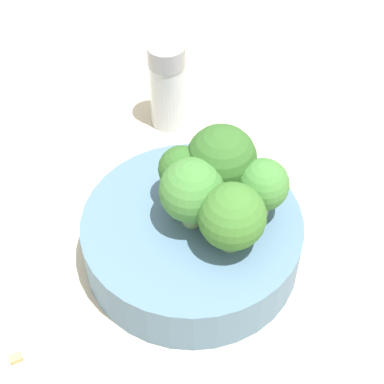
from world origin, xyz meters
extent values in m
plane|color=beige|center=(0.00, 0.00, 0.00)|extent=(3.00, 3.00, 0.00)
cylinder|color=slate|center=(0.00, 0.00, 0.02)|extent=(0.15, 0.15, 0.04)
cylinder|color=#8EB770|center=(0.00, 0.00, 0.05)|extent=(0.02, 0.02, 0.02)
sphere|color=#3D7533|center=(0.00, 0.00, 0.07)|extent=(0.04, 0.04, 0.04)
cylinder|color=#8EB770|center=(0.01, -0.03, 0.05)|extent=(0.02, 0.02, 0.03)
sphere|color=#2D5B23|center=(0.01, -0.03, 0.07)|extent=(0.05, 0.05, 0.05)
cylinder|color=#84AD66|center=(0.02, -0.01, 0.05)|extent=(0.02, 0.02, 0.02)
sphere|color=#2D5B23|center=(0.02, -0.01, 0.07)|extent=(0.03, 0.03, 0.03)
cylinder|color=#8EB770|center=(-0.03, -0.01, 0.05)|extent=(0.02, 0.02, 0.02)
sphere|color=#386B28|center=(-0.03, -0.01, 0.07)|extent=(0.04, 0.04, 0.04)
cylinder|color=#8EB770|center=(-0.02, -0.04, 0.05)|extent=(0.02, 0.02, 0.02)
sphere|color=#3D7533|center=(-0.02, -0.04, 0.07)|extent=(0.04, 0.04, 0.04)
cylinder|color=#B2B7BC|center=(0.13, -0.07, 0.03)|extent=(0.03, 0.03, 0.06)
cylinder|color=gray|center=(0.13, -0.07, 0.07)|extent=(0.03, 0.03, 0.02)
cube|color=tan|center=(-0.01, 0.14, 0.00)|extent=(0.01, 0.01, 0.01)
cube|color=olive|center=(0.07, -0.10, 0.00)|extent=(0.01, 0.01, 0.01)
cube|color=#AD7F4C|center=(0.09, -0.09, 0.00)|extent=(0.01, 0.01, 0.01)
camera|label=1|loc=(-0.23, 0.16, 0.38)|focal=60.00mm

